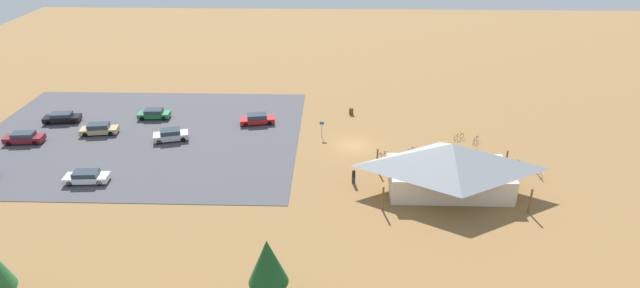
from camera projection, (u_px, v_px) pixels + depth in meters
ground at (354, 146)px, 64.84m from camera, size 160.00×160.00×0.00m
parking_lot_asphalt at (140, 137)px, 67.10m from camera, size 40.80×31.26×0.05m
bike_pavilion at (450, 165)px, 54.09m from camera, size 14.68×8.49×5.44m
trash_bin at (351, 111)px, 73.57m from camera, size 0.60×0.60×0.90m
lot_sign at (322, 127)px, 66.52m from camera, size 0.56×0.08×2.20m
pine_far_west at (268, 262)px, 37.76m from camera, size 2.97×2.97×6.44m
bicycle_silver_lone_west at (476, 140)px, 65.42m from camera, size 1.05×1.51×0.85m
bicycle_black_trailside at (503, 162)px, 60.11m from camera, size 1.75×0.48×0.87m
bicycle_teal_back_row at (443, 149)px, 63.08m from camera, size 0.66×1.70×0.86m
bicycle_red_by_bin at (519, 165)px, 59.62m from camera, size 0.48×1.79×0.84m
bicycle_yellow_front_row at (477, 153)px, 62.17m from camera, size 0.48×1.68×0.77m
bicycle_blue_lone_east at (383, 155)px, 61.68m from camera, size 1.50×0.94×0.87m
bicycle_white_edge_south at (539, 174)px, 57.72m from camera, size 0.48×1.68×0.82m
bicycle_purple_near_sign at (411, 151)px, 62.57m from camera, size 1.18×1.31×0.85m
bicycle_orange_edge_north at (459, 137)px, 66.31m from camera, size 1.44×1.02×0.77m
car_silver_back_corner at (171, 135)px, 65.82m from camera, size 4.61×2.97×1.47m
car_white_far_end at (86, 177)px, 56.45m from camera, size 4.75×2.13×1.32m
car_maroon_near_entry at (24, 138)px, 65.15m from camera, size 4.78×2.16×1.39m
car_green_mid_lot at (154, 114)px, 72.06m from camera, size 4.36×2.02×1.32m
car_red_aisle_side at (257, 119)px, 70.41m from camera, size 4.87×2.65×1.38m
car_tan_second_row at (99, 129)px, 67.47m from camera, size 4.85×2.37×1.43m
car_black_end_stall at (62, 118)px, 70.84m from camera, size 4.92×2.46×1.35m
visitor_crossing_yard at (354, 176)px, 56.27m from camera, size 0.39×0.40×1.74m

